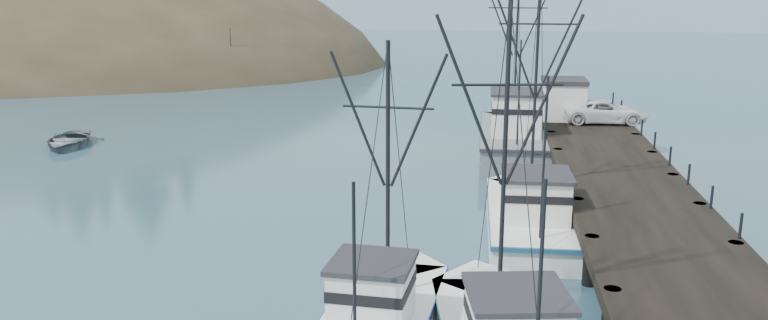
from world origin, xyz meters
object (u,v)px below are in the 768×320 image
work_vessel (514,137)px  pickup_truck (605,112)px  trawler_mid (382,316)px  motorboat (68,146)px  trawler_far (531,215)px  pier_shed (563,99)px  pier (619,178)px

work_vessel → pickup_truck: size_ratio=2.66×
trawler_mid → motorboat: size_ratio=1.75×
trawler_far → work_vessel: trawler_far is taller
trawler_far → pickup_truck: trawler_far is taller
pier_shed → motorboat: (-34.37, -4.57, -3.42)m
trawler_far → motorboat: 34.37m
trawler_mid → trawler_far: size_ratio=0.79×
pier → motorboat: bearing=164.3°
motorboat → pier_shed: bearing=-6.0°
trawler_mid → work_vessel: bearing=79.7°
pier → motorboat: (-35.87, 10.06, -1.69)m
pier → trawler_far: 6.07m
pier → motorboat: 37.29m
work_vessel → pier: bearing=-67.5°
work_vessel → pickup_truck: 6.45m
trawler_mid → motorboat: (-25.98, 25.61, -0.82)m
work_vessel → trawler_mid: bearing=-100.3°
motorboat → trawler_far: bearing=-37.7°
trawler_mid → pickup_truck: trawler_mid is taller
pickup_truck → trawler_mid: bearing=156.5°
motorboat → pickup_truck: bearing=-8.4°
pier_shed → pickup_truck: bearing=-24.4°
trawler_mid → trawler_far: bearing=65.0°
trawler_far → pickup_truck: bearing=72.0°
pier → pier_shed: 14.81m
trawler_far → pickup_truck: size_ratio=2.27×
pickup_truck → motorboat: size_ratio=0.97×
trawler_mid → trawler_far: (5.38, 11.57, 0.00)m
pier_shed → pickup_truck: size_ratio=0.58×
pier → pickup_truck: size_ratio=7.92×
pier → trawler_mid: (-9.89, -15.55, -0.87)m
trawler_mid → pier_shed: size_ratio=3.13×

